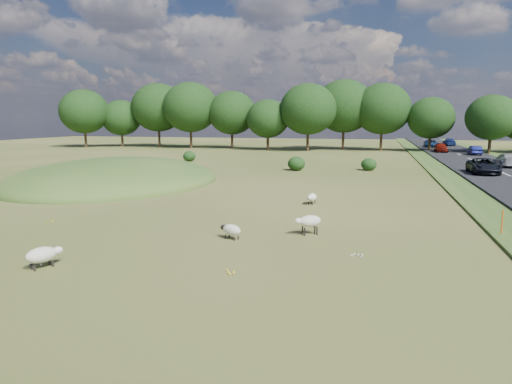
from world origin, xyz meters
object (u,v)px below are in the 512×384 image
Objects in this scene: car_0 at (431,143)px; car_7 at (507,160)px; sheep_3 at (309,221)px; car_1 at (475,150)px; car_2 at (441,147)px; marker_post at (502,223)px; sheep_1 at (43,255)px; sheep_2 at (312,197)px; car_3 at (449,142)px; car_6 at (483,166)px; sheep_0 at (231,230)px.

car_7 is at bearing -83.52° from car_0.
sheep_3 is 51.41m from car_1.
car_2 reaches higher than sheep_3.
marker_post is 0.95× the size of sheep_3.
car_2 is 0.86× the size of car_7.
sheep_1 is 1.11× the size of sheep_2.
car_3 is (0.00, 22.85, 0.05)m from car_1.
car_3 is (3.80, 18.33, -0.02)m from car_2.
car_0 is 1.22× the size of car_1.
car_3 is 46.70m from car_6.
car_3 is (3.80, 5.74, 0.03)m from car_0.
sheep_3 is at bearing -167.09° from marker_post.
sheep_1 is 0.29× the size of car_3.
car_1 reaches higher than sheep_2.
sheep_3 is 0.27× the size of car_7.
car_7 is at bearing -147.19° from sheep_3.
car_6 reaches higher than sheep_2.
sheep_2 is (2.27, 9.02, 0.01)m from sheep_0.
car_1 reaches higher than sheep_3.
car_6 is at bearing 80.89° from car_1.
car_0 is 40.80m from car_6.
car_7 is (16.99, 25.03, 0.51)m from sheep_2.
car_1 is at bearing -90.00° from car_7.
car_3 is (7.83, 69.78, 0.33)m from marker_post.
car_7 is (0.00, -16.33, 0.06)m from car_1.
sheep_1 is at bearing 58.18° from car_7.
car_6 is 8.28m from car_7.
car_7 reaches higher than sheep_1.
car_2 is (20.64, 60.25, 0.47)m from sheep_1.
sheep_2 is at bearing 75.18° from car_3.
car_7 reaches higher than car_3.
car_0 reaches higher than car_1.
sheep_0 is at bearing 69.07° from car_1.
sheep_3 is at bearing -103.00° from car_2.
car_3 is at bearing 56.52° from car_0.
car_0 is at bearing 90.00° from car_2.
car_2 reaches higher than marker_post.
car_7 is (16.12, 32.49, 0.31)m from sheep_3.
sheep_1 is 0.29× the size of car_0.
car_2 is (4.03, 51.44, 0.35)m from marker_post.
car_1 reaches higher than sheep_0.
car_2 is at bearing 78.29° from car_3.
sheep_3 is at bearing -127.01° from sheep_0.
car_1 is at bearing -139.08° from sheep_3.
car_2 is 0.88× the size of car_3.
sheep_0 is at bearing -102.91° from car_0.
sheep_0 is 39.13m from car_7.
sheep_0 is 53.95m from car_1.
car_7 is (0.00, -39.18, 0.01)m from car_3.
car_2 is (0.00, -12.59, 0.05)m from car_0.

